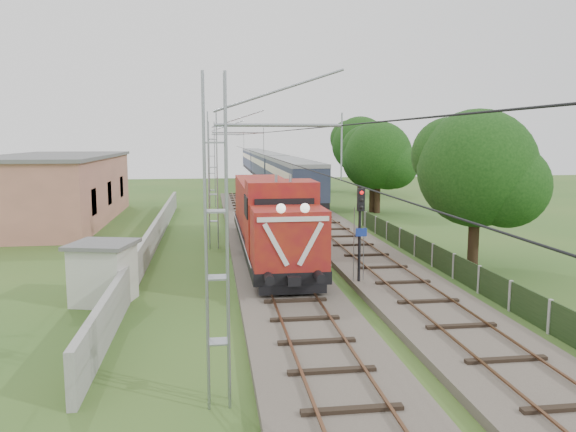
{
  "coord_description": "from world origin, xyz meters",
  "views": [
    {
      "loc": [
        -3.09,
        -21.17,
        6.51
      ],
      "look_at": [
        1.09,
        9.36,
        2.2
      ],
      "focal_mm": 35.0,
      "sensor_mm": 36.0,
      "label": 1
    }
  ],
  "objects": [
    {
      "name": "ground",
      "position": [
        0.0,
        0.0,
        0.0
      ],
      "size": [
        140.0,
        140.0,
        0.0
      ],
      "primitive_type": "plane",
      "color": "#2F5921",
      "rests_on": "ground"
    },
    {
      "name": "relay_hut",
      "position": [
        -7.4,
        1.29,
        1.23
      ],
      "size": [
        2.86,
        2.86,
        2.43
      ],
      "color": "beige",
      "rests_on": "ground"
    },
    {
      "name": "locomotive",
      "position": [
        0.0,
        8.63,
        2.31
      ],
      "size": [
        3.11,
        17.77,
        4.51
      ],
      "color": "black",
      "rests_on": "ground"
    },
    {
      "name": "tree_d",
      "position": [
        14.41,
        43.5,
        5.61
      ],
      "size": [
        6.94,
        6.61,
        9.0
      ],
      "color": "#3A2117",
      "rests_on": "ground"
    },
    {
      "name": "track_main",
      "position": [
        0.0,
        7.0,
        0.18
      ],
      "size": [
        4.2,
        70.0,
        0.45
      ],
      "color": "#6B6054",
      "rests_on": "ground"
    },
    {
      "name": "catenary",
      "position": [
        -2.95,
        12.0,
        4.05
      ],
      "size": [
        3.31,
        70.0,
        8.0
      ],
      "color": "gray",
      "rests_on": "ground"
    },
    {
      "name": "boundary_wall",
      "position": [
        -6.5,
        12.0,
        0.75
      ],
      "size": [
        0.25,
        40.0,
        1.5
      ],
      "primitive_type": "cube",
      "color": "#9E9E99",
      "rests_on": "ground"
    },
    {
      "name": "track_side",
      "position": [
        5.0,
        20.0,
        0.18
      ],
      "size": [
        4.2,
        80.0,
        0.45
      ],
      "color": "#6B6054",
      "rests_on": "ground"
    },
    {
      "name": "tree_a",
      "position": [
        9.97,
        5.01,
        4.94
      ],
      "size": [
        6.12,
        5.83,
        7.93
      ],
      "color": "#3A2117",
      "rests_on": "ground"
    },
    {
      "name": "signal_post",
      "position": [
        3.21,
        1.98,
        3.04
      ],
      "size": [
        0.49,
        0.38,
        4.43
      ],
      "color": "black",
      "rests_on": "ground"
    },
    {
      "name": "tree_c",
      "position": [
        11.03,
        26.5,
        4.64
      ],
      "size": [
        5.74,
        5.47,
        7.45
      ],
      "color": "#3A2117",
      "rests_on": "ground"
    },
    {
      "name": "tree_b",
      "position": [
        11.26,
        25.83,
        4.94
      ],
      "size": [
        6.11,
        5.82,
        7.93
      ],
      "color": "#3A2117",
      "rests_on": "ground"
    },
    {
      "name": "coach_rake",
      "position": [
        5.0,
        59.34,
        2.63
      ],
      "size": [
        3.2,
        71.33,
        3.7
      ],
      "color": "black",
      "rests_on": "ground"
    },
    {
      "name": "station_building",
      "position": [
        -15.0,
        24.0,
        2.63
      ],
      "size": [
        8.4,
        20.4,
        5.22
      ],
      "color": "tan",
      "rests_on": "ground"
    },
    {
      "name": "fence",
      "position": [
        8.0,
        3.0,
        0.6
      ],
      "size": [
        0.12,
        32.0,
        1.2
      ],
      "color": "black",
      "rests_on": "ground"
    }
  ]
}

